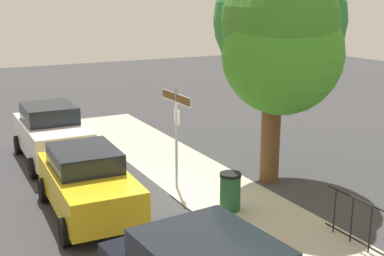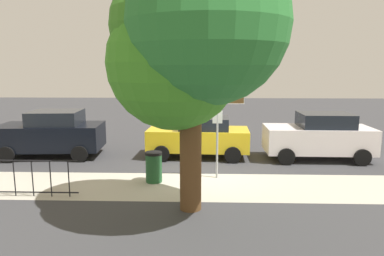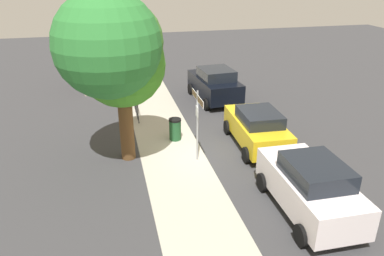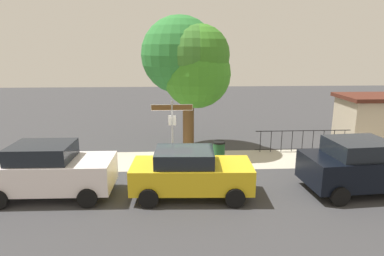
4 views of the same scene
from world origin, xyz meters
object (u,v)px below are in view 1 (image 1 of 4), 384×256
Objects in this scene: shade_tree at (280,30)px; trash_bin at (230,191)px; car_white at (52,133)px; street_sign at (176,116)px; car_yellow at (87,182)px.

shade_tree reaches higher than trash_bin.
shade_tree is 8.05m from car_white.
shade_tree is (0.84, 2.79, 2.31)m from street_sign.
shade_tree is 6.57m from car_yellow.
car_yellow is (4.75, -0.23, -0.09)m from car_white.
shade_tree is at bearing 90.18° from car_yellow.
shade_tree reaches higher than street_sign.
car_yellow is 4.21× the size of trash_bin.
trash_bin is at bearing -62.43° from shade_tree.
street_sign is at bearing -166.23° from trash_bin.
trash_bin is (2.04, 0.50, -1.58)m from street_sign.
car_white is (-4.97, -5.31, -3.45)m from shade_tree.
shade_tree is at bearing 73.20° from street_sign.
street_sign is 2.94× the size of trash_bin.
street_sign reaches higher than car_white.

